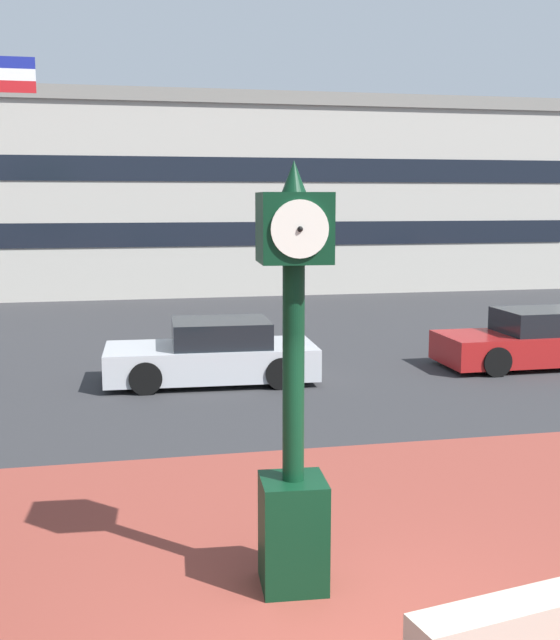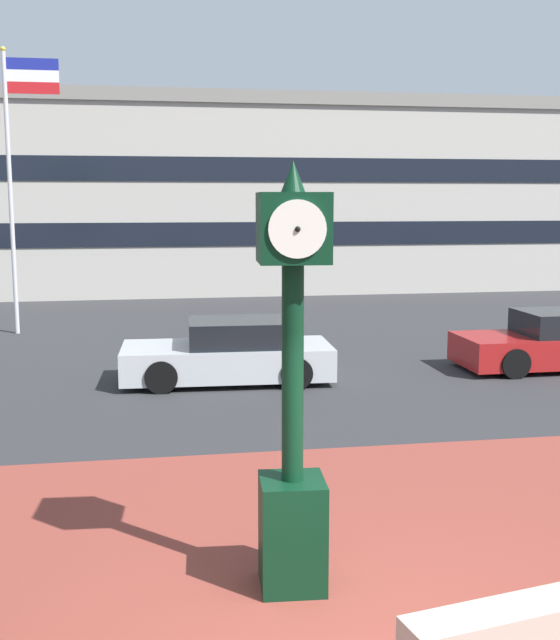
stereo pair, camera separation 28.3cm
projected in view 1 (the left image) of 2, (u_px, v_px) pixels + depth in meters
The scene contains 5 objects.
plaza_brick_paving at pixel (362, 622), 6.95m from camera, with size 44.00×9.71×0.01m, color brown.
street_clock at pixel (293, 407), 7.34m from camera, with size 0.68×0.75×4.06m.
car_street_near at pixel (213, 354), 16.04m from camera, with size 4.33×2.05×1.28m.
car_street_far at pixel (537, 341), 17.58m from camera, with size 4.36×1.84×1.28m.
civic_building at pixel (261, 196), 35.47m from camera, with size 26.23×11.69×7.74m.
Camera 1 is at (-2.03, -5.32, 3.72)m, focal length 43.99 mm.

